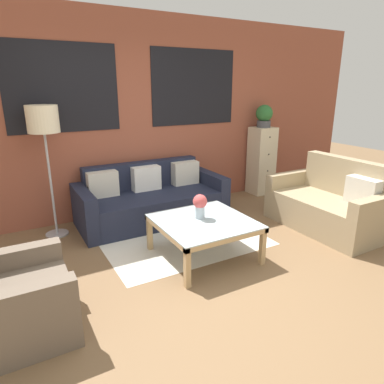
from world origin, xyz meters
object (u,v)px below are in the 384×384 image
(floor_lamp, at_px, (43,125))
(flower_vase, at_px, (200,204))
(couch_dark, at_px, (151,200))
(settee_vintage, at_px, (329,206))
(armchair_corner, at_px, (10,303))
(coffee_table, at_px, (204,225))
(drawer_cabinet, at_px, (261,161))
(potted_plant, at_px, (264,116))

(floor_lamp, distance_m, flower_vase, 2.05)
(flower_vase, bearing_deg, couch_dark, 92.92)
(settee_vintage, relative_size, armchair_corner, 1.77)
(armchair_corner, height_order, coffee_table, armchair_corner)
(coffee_table, xyz_separation_m, drawer_cabinet, (2.11, 1.55, 0.20))
(floor_lamp, xyz_separation_m, potted_plant, (3.45, 0.13, -0.04))
(couch_dark, bearing_deg, armchair_corner, -137.68)
(couch_dark, height_order, potted_plant, potted_plant)
(settee_vintage, height_order, coffee_table, settee_vintage)
(settee_vintage, bearing_deg, potted_plant, 81.81)
(drawer_cabinet, bearing_deg, floor_lamp, -177.81)
(couch_dark, bearing_deg, flower_vase, -87.08)
(flower_vase, bearing_deg, floor_lamp, 134.80)
(drawer_cabinet, bearing_deg, potted_plant, 90.00)
(potted_plant, bearing_deg, flower_vase, -145.11)
(settee_vintage, relative_size, drawer_cabinet, 1.29)
(couch_dark, relative_size, settee_vintage, 1.37)
(floor_lamp, height_order, flower_vase, floor_lamp)
(settee_vintage, bearing_deg, drawer_cabinet, 81.81)
(coffee_table, relative_size, floor_lamp, 0.61)
(coffee_table, relative_size, drawer_cabinet, 0.85)
(potted_plant, bearing_deg, drawer_cabinet, -90.00)
(armchair_corner, distance_m, coffee_table, 1.95)
(couch_dark, xyz_separation_m, settee_vintage, (1.94, -1.43, 0.03))
(potted_plant, relative_size, flower_vase, 1.37)
(couch_dark, distance_m, drawer_cabinet, 2.21)
(couch_dark, height_order, drawer_cabinet, drawer_cabinet)
(floor_lamp, height_order, drawer_cabinet, floor_lamp)
(drawer_cabinet, relative_size, flower_vase, 4.25)
(floor_lamp, bearing_deg, potted_plant, 2.19)
(floor_lamp, xyz_separation_m, drawer_cabinet, (3.45, 0.13, -0.81))
(couch_dark, relative_size, potted_plant, 5.47)
(settee_vintage, distance_m, coffee_table, 1.88)
(coffee_table, bearing_deg, flower_vase, 92.95)
(armchair_corner, relative_size, floor_lamp, 0.52)
(armchair_corner, bearing_deg, settee_vintage, 3.76)
(coffee_table, height_order, drawer_cabinet, drawer_cabinet)
(couch_dark, relative_size, drawer_cabinet, 1.76)
(floor_lamp, distance_m, potted_plant, 3.45)
(drawer_cabinet, height_order, flower_vase, drawer_cabinet)
(armchair_corner, bearing_deg, coffee_table, 10.75)
(armchair_corner, distance_m, floor_lamp, 2.18)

